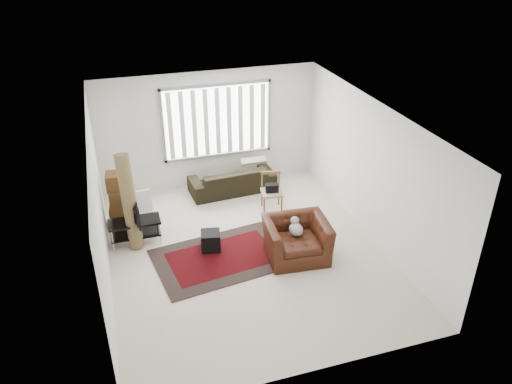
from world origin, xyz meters
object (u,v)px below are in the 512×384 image
tv_stand (135,227)px  sofa (232,176)px  moving_boxes (120,201)px  side_chair (272,190)px  armchair (297,237)px

tv_stand → sofa: (2.33, 1.49, 0.02)m
moving_boxes → sofa: size_ratio=0.59×
tv_stand → side_chair: side_chair is taller
tv_stand → armchair: (2.80, -1.35, 0.07)m
side_chair → sofa: bearing=129.4°
side_chair → armchair: (-0.13, -1.78, -0.03)m
moving_boxes → side_chair: 3.14m
moving_boxes → side_chair: size_ratio=1.40×
sofa → side_chair: (0.59, -1.06, 0.08)m
tv_stand → armchair: bearing=-25.7°
side_chair → tv_stand: bearing=-161.5°
sofa → armchair: armchair is taller
sofa → armchair: bearing=95.4°
armchair → side_chair: bearing=91.1°
tv_stand → armchair: size_ratio=0.79×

